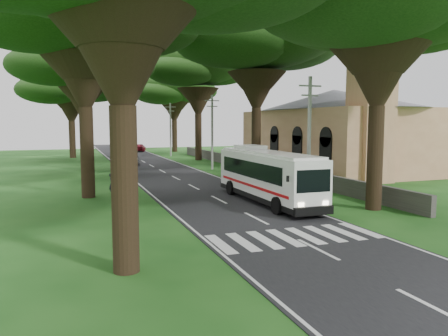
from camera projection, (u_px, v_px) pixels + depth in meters
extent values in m
plane|color=#164413|center=(273.00, 227.00, 21.16)|extent=(140.00, 140.00, 0.00)
cube|color=black|center=(164.00, 172.00, 44.54)|extent=(8.00, 120.00, 0.04)
cube|color=silver|center=(293.00, 238.00, 19.28)|extent=(8.00, 3.00, 0.01)
cube|color=#383533|center=(249.00, 165.00, 46.59)|extent=(0.35, 50.00, 1.20)
cube|color=tan|center=(333.00, 140.00, 47.48)|extent=(12.00, 22.00, 6.40)
pyramid|color=#595960|center=(334.00, 90.00, 46.92)|extent=(14.00, 24.00, 2.20)
cube|color=tan|center=(370.00, 123.00, 36.93)|extent=(3.00, 3.00, 10.00)
cone|color=#595960|center=(373.00, 53.00, 36.33)|extent=(4.00, 4.00, 1.60)
cylinder|color=gray|center=(309.00, 139.00, 28.21)|extent=(0.24, 0.24, 8.00)
cube|color=gray|center=(310.00, 86.00, 27.86)|extent=(1.60, 0.10, 0.10)
cube|color=gray|center=(310.00, 95.00, 27.92)|extent=(1.20, 0.10, 0.10)
cylinder|color=gray|center=(212.00, 133.00, 46.92)|extent=(0.24, 0.24, 8.00)
cube|color=gray|center=(212.00, 101.00, 46.57)|extent=(1.60, 0.10, 0.10)
cube|color=gray|center=(212.00, 106.00, 46.63)|extent=(1.20, 0.10, 0.10)
cylinder|color=gray|center=(170.00, 130.00, 65.64)|extent=(0.24, 0.24, 8.00)
cube|color=gray|center=(170.00, 107.00, 65.28)|extent=(1.60, 0.10, 0.10)
cube|color=gray|center=(170.00, 111.00, 65.35)|extent=(1.20, 0.10, 0.10)
cylinder|color=black|center=(125.00, 190.00, 14.59)|extent=(0.90, 0.90, 5.62)
cone|color=black|center=(121.00, 46.00, 14.10)|extent=(3.20, 3.20, 3.80)
cylinder|color=black|center=(87.00, 153.00, 29.37)|extent=(0.90, 0.90, 6.07)
cone|color=black|center=(85.00, 78.00, 28.86)|extent=(3.20, 3.20, 3.80)
ellipsoid|color=black|center=(82.00, 8.00, 28.39)|extent=(13.80, 13.80, 5.79)
cylinder|color=black|center=(84.00, 143.00, 46.39)|extent=(0.90, 0.90, 5.78)
cone|color=black|center=(83.00, 98.00, 45.90)|extent=(3.20, 3.20, 3.80)
ellipsoid|color=black|center=(82.00, 57.00, 45.47)|extent=(13.23, 13.23, 5.56)
cylinder|color=black|center=(72.00, 140.00, 62.92)|extent=(0.90, 0.90, 5.28)
cone|color=black|center=(71.00, 108.00, 62.45)|extent=(3.20, 3.20, 3.80)
ellipsoid|color=black|center=(70.00, 83.00, 62.09)|extent=(13.16, 13.16, 5.53)
cylinder|color=black|center=(375.00, 158.00, 25.25)|extent=(0.90, 0.90, 6.02)
cone|color=black|center=(378.00, 72.00, 24.74)|extent=(3.20, 3.20, 3.80)
cylinder|color=black|center=(256.00, 142.00, 42.23)|extent=(0.90, 0.90, 6.47)
cone|color=black|center=(256.00, 88.00, 41.70)|extent=(3.20, 3.20, 3.80)
ellipsoid|color=black|center=(257.00, 34.00, 41.18)|extent=(15.45, 15.45, 6.49)
cylinder|color=black|center=(198.00, 137.00, 58.92)|extent=(0.90, 0.90, 6.24)
cone|color=black|center=(198.00, 100.00, 58.40)|extent=(3.20, 3.20, 3.80)
ellipsoid|color=black|center=(198.00, 64.00, 57.91)|extent=(13.28, 13.28, 5.58)
cylinder|color=black|center=(175.00, 136.00, 76.13)|extent=(0.90, 0.90, 5.51)
cone|color=black|center=(174.00, 109.00, 75.65)|extent=(3.20, 3.20, 3.80)
ellipsoid|color=black|center=(174.00, 87.00, 75.25)|extent=(13.45, 13.45, 5.65)
cube|color=white|center=(267.00, 175.00, 27.65)|extent=(2.36, 10.97, 2.69)
cube|color=black|center=(265.00, 168.00, 27.86)|extent=(2.40, 8.96, 1.00)
cube|color=black|center=(267.00, 195.00, 27.78)|extent=(2.40, 11.01, 0.32)
cube|color=#B70C10|center=(267.00, 185.00, 27.71)|extent=(2.40, 9.87, 0.16)
cube|color=white|center=(267.00, 153.00, 27.50)|extent=(2.17, 10.42, 0.16)
cylinder|color=black|center=(277.00, 206.00, 23.98)|extent=(0.33, 1.01, 1.00)
cylinder|color=black|center=(313.00, 203.00, 24.76)|extent=(0.33, 1.01, 1.00)
cylinder|color=black|center=(231.00, 188.00, 30.62)|extent=(0.33, 1.01, 1.00)
cylinder|color=black|center=(260.00, 186.00, 31.41)|extent=(0.33, 1.01, 1.00)
imported|color=#9B9C9F|center=(133.00, 160.00, 52.32)|extent=(1.81, 3.71, 1.22)
imported|color=maroon|center=(140.00, 148.00, 77.05)|extent=(2.85, 4.68, 1.27)
imported|color=black|center=(112.00, 184.00, 30.54)|extent=(0.39, 0.57, 1.53)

